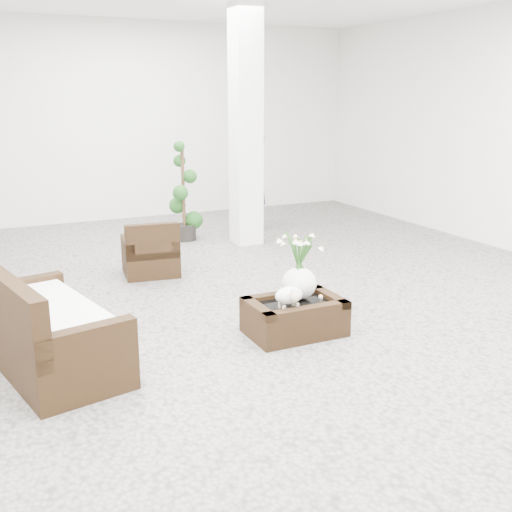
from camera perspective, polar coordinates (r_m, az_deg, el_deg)
name	(u,v)px	position (r m, az deg, el deg)	size (l,w,h in m)	color
ground	(252,309)	(6.62, -0.37, -4.99)	(11.00, 11.00, 0.00)	gray
column	(246,128)	(9.28, -0.95, 11.82)	(0.40, 0.40, 3.50)	white
coffee_table	(294,318)	(5.94, 3.60, -5.80)	(0.90, 0.60, 0.31)	black
sheep_figurine	(289,297)	(5.71, 3.07, -3.86)	(0.28, 0.23, 0.21)	white
planter_narcissus	(300,259)	(5.90, 4.07, -0.28)	(0.44, 0.44, 0.80)	white
tealight	(321,297)	(6.04, 6.04, -3.77)	(0.04, 0.04, 0.03)	white
armchair	(150,247)	(7.91, -9.84, 0.83)	(0.67, 0.64, 0.71)	black
loveseat	(50,318)	(5.42, -18.66, -5.49)	(1.65, 0.79, 0.88)	black
topiary	(183,192)	(9.63, -6.78, 5.92)	(0.41, 0.41, 1.52)	#184014
shopper	(254,182)	(10.44, -0.19, 6.95)	(0.58, 0.38, 1.60)	#344D74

